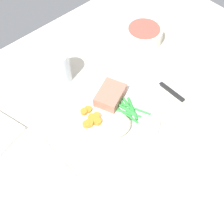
% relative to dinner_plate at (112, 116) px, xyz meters
% --- Properties ---
extents(dining_table, '(1.20, 0.90, 0.02)m').
position_rel_dinner_plate_xyz_m(dining_table, '(0.03, -0.01, -0.02)').
color(dining_table, beige).
rests_on(dining_table, ground).
extents(dinner_plate, '(0.26, 0.26, 0.02)m').
position_rel_dinner_plate_xyz_m(dinner_plate, '(0.00, 0.00, 0.00)').
color(dinner_plate, white).
rests_on(dinner_plate, dining_table).
extents(meat_portion, '(0.11, 0.09, 0.03)m').
position_rel_dinner_plate_xyz_m(meat_portion, '(0.04, 0.04, 0.02)').
color(meat_portion, '#A86B56').
rests_on(meat_portion, dinner_plate).
extents(mashed_potatoes, '(0.08, 0.06, 0.04)m').
position_rel_dinner_plate_xyz_m(mashed_potatoes, '(-0.02, -0.05, 0.03)').
color(mashed_potatoes, beige).
rests_on(mashed_potatoes, dinner_plate).
extents(carrot_slices, '(0.06, 0.07, 0.01)m').
position_rel_dinner_plate_xyz_m(carrot_slices, '(-0.05, 0.02, 0.01)').
color(carrot_slices, orange).
rests_on(carrot_slices, dinner_plate).
extents(green_beans, '(0.06, 0.10, 0.01)m').
position_rel_dinner_plate_xyz_m(green_beans, '(0.04, -0.02, 0.01)').
color(green_beans, '#2D8C38').
rests_on(green_beans, dinner_plate).
extents(fork, '(0.01, 0.17, 0.00)m').
position_rel_dinner_plate_xyz_m(fork, '(-0.18, -0.00, -0.01)').
color(fork, silver).
rests_on(fork, dining_table).
extents(knife, '(0.02, 0.21, 0.01)m').
position_rel_dinner_plate_xyz_m(knife, '(0.19, -0.00, -0.01)').
color(knife, black).
rests_on(knife, dining_table).
extents(water_glass, '(0.07, 0.07, 0.10)m').
position_rel_dinner_plate_xyz_m(water_glass, '(-0.02, 0.21, 0.03)').
color(water_glass, silver).
rests_on(water_glass, dining_table).
extents(salad_bowl, '(0.12, 0.12, 0.05)m').
position_rel_dinner_plate_xyz_m(salad_bowl, '(0.28, 0.15, 0.02)').
color(salad_bowl, silver).
rests_on(salad_bowl, dining_table).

